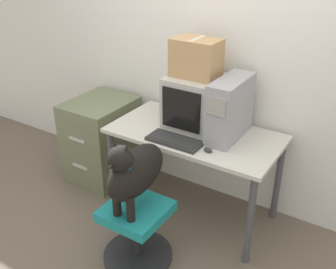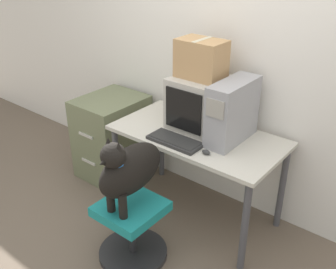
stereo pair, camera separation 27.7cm
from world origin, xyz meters
The scene contains 11 objects.
ground_plane centered at (0.00, 0.00, 0.00)m, with size 12.00×12.00×0.00m, color #6B5B4C.
wall_back centered at (0.00, 0.74, 1.30)m, with size 8.00×0.05×2.60m.
desk centered at (0.00, 0.34, 0.65)m, with size 1.29×0.68×0.75m.
crt_monitor centered at (-0.07, 0.45, 0.94)m, with size 0.38×0.41×0.39m.
pc_tower centered at (0.24, 0.41, 0.97)m, with size 0.18×0.47×0.45m.
keyboard centered at (-0.05, 0.12, 0.76)m, with size 0.41×0.18×0.03m.
computer_mouse centered at (0.22, 0.12, 0.76)m, with size 0.06×0.04×0.03m.
office_chair centered at (-0.07, -0.33, 0.23)m, with size 0.49×0.49×0.45m.
dog centered at (-0.07, -0.33, 0.73)m, with size 0.20×0.54×0.55m.
filing_cabinet centered at (-0.99, 0.38, 0.38)m, with size 0.50×0.61×0.77m.
cardboard_box centered at (-0.07, 0.46, 1.28)m, with size 0.35×0.23×0.28m.
Camera 2 is at (1.47, -1.85, 2.09)m, focal length 42.00 mm.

